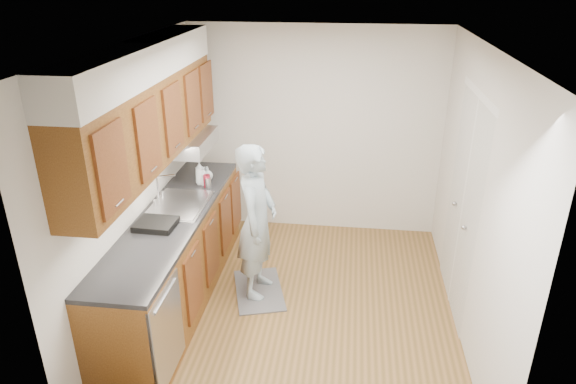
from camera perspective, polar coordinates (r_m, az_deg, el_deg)
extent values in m
plane|color=brown|center=(5.18, 1.15, -12.58)|extent=(3.50, 3.50, 0.00)
plane|color=white|center=(4.21, 1.44, 15.97)|extent=(3.50, 3.50, 0.00)
cube|color=silver|center=(4.92, -16.36, 1.06)|extent=(0.02, 3.50, 2.50)
cube|color=silver|center=(4.66, 19.96, -0.77)|extent=(0.02, 3.50, 2.50)
cube|color=silver|center=(6.19, 3.01, 6.65)|extent=(3.00, 0.02, 2.50)
cube|color=brown|center=(5.17, -12.25, -7.29)|extent=(0.60, 2.80, 0.90)
cube|color=black|center=(4.95, -12.89, -2.60)|extent=(0.63, 2.80, 0.04)
cube|color=#B2B2B7|center=(5.13, -11.97, -1.93)|extent=(0.48, 0.68, 0.14)
cube|color=#B2B2B7|center=(5.11, -12.02, -1.39)|extent=(0.52, 0.72, 0.01)
cube|color=#B2B2B7|center=(4.22, -13.26, -14.95)|extent=(0.03, 0.60, 0.80)
cube|color=brown|center=(4.68, -15.29, 7.48)|extent=(0.33, 2.80, 0.75)
cube|color=silver|center=(4.56, -16.02, 13.80)|extent=(0.35, 2.80, 0.30)
cube|color=#A5A5AA|center=(5.55, -10.97, 5.49)|extent=(0.46, 0.75, 0.16)
cube|color=silver|center=(5.01, 18.82, -1.68)|extent=(0.02, 1.22, 2.05)
cube|color=slate|center=(5.40, -3.25, -10.83)|extent=(0.67, 0.89, 0.01)
imported|color=#93A7B3|center=(4.94, -3.49, -2.21)|extent=(0.48, 0.67, 1.79)
imported|color=silver|center=(5.51, -9.78, 2.16)|extent=(0.13, 0.13, 0.26)
imported|color=silver|center=(5.51, -9.30, 1.79)|extent=(0.11, 0.11, 0.19)
imported|color=silver|center=(5.62, -8.97, 2.05)|extent=(0.17, 0.17, 0.16)
cylinder|color=#B11E34|center=(5.45, -9.00, 1.23)|extent=(0.09, 0.09, 0.13)
cylinder|color=#A5A5AA|center=(5.42, -8.85, 0.99)|extent=(0.08, 0.08, 0.11)
cube|color=black|center=(4.73, -14.47, -3.48)|extent=(0.36, 0.30, 0.05)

